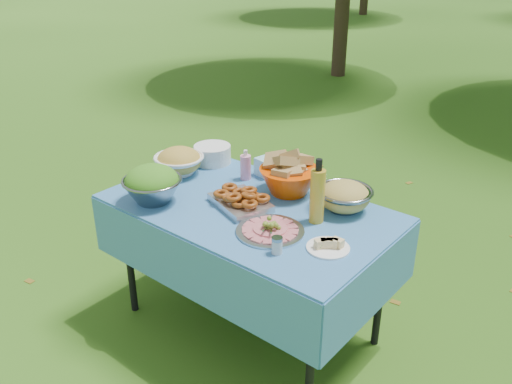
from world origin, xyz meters
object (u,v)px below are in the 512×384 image
charcuterie_platter (270,225)px  pasta_bowl_steel (344,196)px  oil_bottle (318,191)px  bread_bowl (289,174)px  salad_bowl (152,184)px  plate_stack (212,154)px  picnic_table (249,269)px

charcuterie_platter → pasta_bowl_steel: bearing=71.3°
charcuterie_platter → oil_bottle: oil_bottle is taller
bread_bowl → oil_bottle: (0.29, -0.18, 0.06)m
salad_bowl → charcuterie_platter: size_ratio=0.94×
salad_bowl → pasta_bowl_steel: bearing=34.3°
bread_bowl → plate_stack: bearing=175.5°
picnic_table → bread_bowl: size_ratio=4.59×
picnic_table → pasta_bowl_steel: size_ratio=5.24×
bread_bowl → pasta_bowl_steel: size_ratio=1.14×
picnic_table → pasta_bowl_steel: (0.39, 0.28, 0.45)m
picnic_table → oil_bottle: oil_bottle is taller
picnic_table → salad_bowl: (-0.42, -0.27, 0.48)m
pasta_bowl_steel → oil_bottle: 0.22m
plate_stack → bread_bowl: 0.61m
bread_bowl → oil_bottle: 0.35m
picnic_table → oil_bottle: bearing=13.7°
plate_stack → charcuterie_platter: plate_stack is taller
pasta_bowl_steel → charcuterie_platter: size_ratio=0.87×
picnic_table → oil_bottle: size_ratio=4.52×
bread_bowl → pasta_bowl_steel: bearing=3.5°
pasta_bowl_steel → oil_bottle: oil_bottle is taller
plate_stack → charcuterie_platter: bearing=-29.4°
salad_bowl → plate_stack: bearing=102.4°
bread_bowl → charcuterie_platter: size_ratio=0.99×
bread_bowl → oil_bottle: size_ratio=0.98×
bread_bowl → charcuterie_platter: 0.45m
salad_bowl → bread_bowl: bread_bowl is taller
plate_stack → salad_bowl: bearing=-77.6°
bread_bowl → oil_bottle: oil_bottle is taller
plate_stack → pasta_bowl_steel: bearing=-1.7°
picnic_table → charcuterie_platter: bearing=-29.3°
plate_stack → oil_bottle: (0.90, -0.22, 0.11)m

